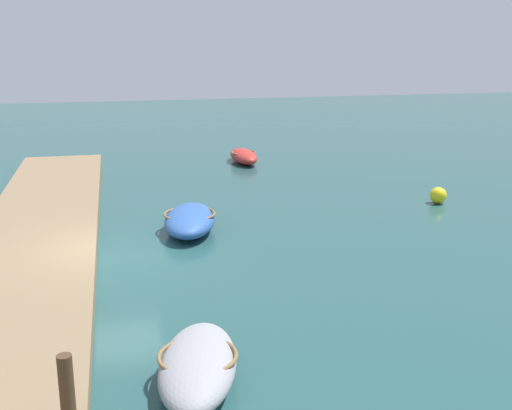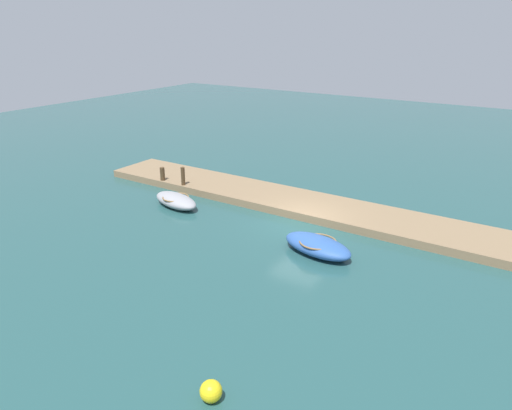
{
  "view_description": "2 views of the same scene",
  "coord_description": "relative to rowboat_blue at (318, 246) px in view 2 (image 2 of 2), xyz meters",
  "views": [
    {
      "loc": [
        16.65,
        0.25,
        5.93
      ],
      "look_at": [
        -1.49,
        4.35,
        0.88
      ],
      "focal_mm": 44.63,
      "sensor_mm": 36.0,
      "label": 1
    },
    {
      "loc": [
        -9.66,
        19.0,
        9.19
      ],
      "look_at": [
        1.35,
        1.93,
        1.37
      ],
      "focal_mm": 33.33,
      "sensor_mm": 36.0,
      "label": 2
    }
  ],
  "objects": [
    {
      "name": "mooring_post_west",
      "position": [
        10.05,
        -3.01,
        0.55
      ],
      "size": [
        0.22,
        0.22,
        1.05
      ],
      "primitive_type": "cylinder",
      "color": "#47331E",
      "rests_on": "dock_platform"
    },
    {
      "name": "marker_buoy",
      "position": [
        -1.39,
        9.1,
        -0.08
      ],
      "size": [
        0.6,
        0.6,
        0.6
      ],
      "primitive_type": "sphere",
      "color": "yellow",
      "rests_on": "ground_plane"
    },
    {
      "name": "rowboat_blue",
      "position": [
        0.0,
        0.0,
        0.0
      ],
      "size": [
        3.44,
        2.1,
        0.74
      ],
      "rotation": [
        0.0,
        0.0,
        -0.19
      ],
      "color": "#2D569E",
      "rests_on": "ground_plane"
    },
    {
      "name": "mooring_post_mid_west",
      "position": [
        11.66,
        -3.01,
        0.41
      ],
      "size": [
        0.28,
        0.28,
        0.78
      ],
      "primitive_type": "cylinder",
      "color": "#47331E",
      "rests_on": "dock_platform"
    },
    {
      "name": "rowboat_grey",
      "position": [
        8.77,
        -0.93,
        -0.03
      ],
      "size": [
        3.27,
        1.98,
        0.68
      ],
      "rotation": [
        0.0,
        0.0,
        -0.22
      ],
      "color": "#939399",
      "rests_on": "ground_plane"
    },
    {
      "name": "ground_plane",
      "position": [
        2.04,
        -2.38,
        -0.38
      ],
      "size": [
        84.0,
        84.0,
        0.0
      ],
      "primitive_type": "plane",
      "color": "#234C4C"
    },
    {
      "name": "dock_platform",
      "position": [
        2.04,
        -4.46,
        -0.18
      ],
      "size": [
        27.25,
        3.38,
        0.4
      ],
      "primitive_type": "cube",
      "color": "#846B4C",
      "rests_on": "ground_plane"
    }
  ]
}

